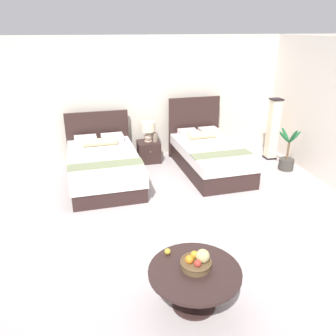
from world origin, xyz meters
TOP-DOWN VIEW (x-y plane):
  - ground_plane at (0.00, 0.00)m, footprint 9.67×9.54m
  - wall_back at (0.00, 2.97)m, footprint 9.67×0.12m
  - bed_near_window at (-1.06, 1.74)m, footprint 1.36×2.20m
  - bed_near_corner at (1.05, 1.75)m, footprint 1.21×2.14m
  - nightstand at (-0.05, 2.51)m, footprint 0.47×0.44m
  - table_lamp at (-0.05, 2.53)m, footprint 0.31×0.31m
  - vase at (0.09, 2.47)m, footprint 0.11×0.11m
  - coffee_table at (-0.33, -1.68)m, footprint 0.95×0.95m
  - fruit_bowl at (-0.30, -1.64)m, footprint 0.32×0.32m
  - loose_apple at (-0.54, -1.36)m, footprint 0.07×0.07m
  - floor_lamp_corner at (2.61, 2.10)m, footprint 0.24×0.24m
  - potted_palm at (2.60, 1.42)m, footprint 0.50×0.58m

SIDE VIEW (x-z plane):
  - ground_plane at x=0.00m, z-range -0.02..0.00m
  - nightstand at x=-0.05m, z-range 0.00..0.45m
  - potted_palm at x=2.60m, z-range -0.23..0.70m
  - bed_near_window at x=-1.06m, z-range -0.25..0.85m
  - bed_near_corner at x=1.05m, z-range -0.34..0.97m
  - coffee_table at x=-0.33m, z-range 0.12..0.56m
  - loose_apple at x=-0.54m, z-range 0.44..0.51m
  - fruit_bowl at x=-0.30m, z-range 0.41..0.62m
  - vase at x=0.09m, z-range 0.45..0.65m
  - floor_lamp_corner at x=2.61m, z-range 0.00..1.33m
  - table_lamp at x=-0.05m, z-range 0.51..0.94m
  - wall_back at x=0.00m, z-range 0.00..2.57m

